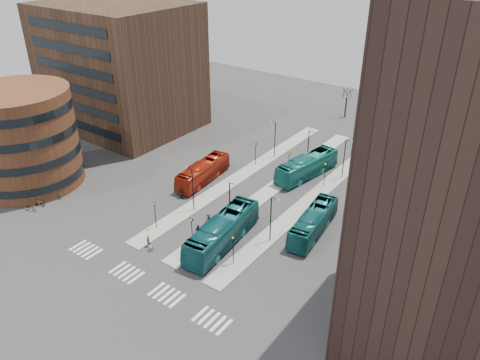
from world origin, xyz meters
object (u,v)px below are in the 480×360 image
Objects in this scene: teal_bus_c at (313,222)px; commuter_c at (209,219)px; teal_bus_a at (222,232)px; bicycle_near at (30,208)px; bicycle_mid at (39,203)px; red_bus at (203,172)px; commuter_b at (198,231)px; suitcase at (151,248)px; teal_bus_b at (307,166)px; traveller at (148,241)px; bicycle_far at (56,195)px; teal_bus_d at (382,150)px; commuter_a at (181,193)px.

commuter_c is at bearing -158.74° from teal_bus_c.
teal_bus_c is at bearing 41.99° from teal_bus_a.
bicycle_mid is at bearing -15.73° from bicycle_near.
teal_bus_a reaches higher than red_bus.
teal_bus_a is 7.90× the size of commuter_b.
red_bus is at bearing -58.47° from bicycle_mid.
teal_bus_b is at bearing 79.49° from suitcase.
bicycle_mid is (-21.29, -10.05, -0.27)m from commuter_c.
traveller is (-6.45, -26.60, -0.91)m from teal_bus_b.
teal_bus_b is at bearing -55.30° from bicycle_near.
bicycle_far is at bearing 178.84° from traveller.
traveller is 0.92× the size of commuter_b.
teal_bus_d is 7.08× the size of bicycle_far.
commuter_c is (2.75, 7.79, 0.01)m from traveller.
commuter_b reaches higher than commuter_c.
teal_bus_a is 8.57× the size of traveller.
teal_bus_c is at bearing -77.60° from bicycle_near.
commuter_c is (-11.56, -6.13, -0.76)m from teal_bus_c.
commuter_a is (0.65, -5.63, -0.70)m from red_bus.
teal_bus_c reaches higher than commuter_b.
traveller is at bearing -77.72° from red_bus.
teal_bus_b is 39.24m from bicycle_near.
commuter_a is (-18.04, -28.11, -0.90)m from teal_bus_d.
commuter_c is at bearing 77.73° from suitcase.
red_bus is at bearing 107.53° from traveller.
commuter_a is at bearing 117.00° from suitcase.
teal_bus_b is at bearing -52.25° from bicycle_far.
bicycle_far is at bearing -15.73° from bicycle_near.
teal_bus_c reaches higher than bicycle_far.
teal_bus_d is 32.74m from commuter_c.
commuter_c reaches higher than bicycle_near.
commuter_b is at bearing 65.49° from suitcase.
bicycle_mid is (-32.85, -16.17, -1.03)m from teal_bus_c.
suitcase is 6.05m from commuter_b.
teal_bus_a is at bearing -87.13° from bicycle_far.
teal_bus_a is 26.94m from bicycle_near.
teal_bus_d reaches higher than bicycle_far.
commuter_c is at bearing -91.25° from teal_bus_b.
commuter_b is (7.90, -5.58, -0.00)m from commuter_a.
bicycle_mid is at bearing -125.19° from teal_bus_d.
teal_bus_d is 8.11× the size of commuter_c.
red_bus reaches higher than suitcase.
suitcase is 27.64m from teal_bus_b.
bicycle_far is at bearing -123.69° from teal_bus_b.
bicycle_near is at bearing 157.44° from bicycle_mid.
commuter_c is (-0.64, 2.78, -0.06)m from commuter_b.
commuter_a reaches higher than commuter_c.
commuter_a is 9.67m from commuter_b.
teal_bus_a is at bearing 45.89° from suitcase.
teal_bus_a reaches higher than teal_bus_d.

